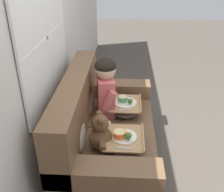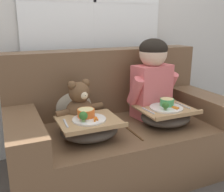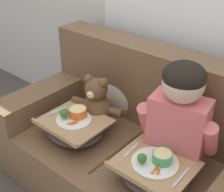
{
  "view_description": "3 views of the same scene",
  "coord_description": "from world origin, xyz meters",
  "px_view_note": "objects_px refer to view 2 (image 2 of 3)",
  "views": [
    {
      "loc": [
        -2.16,
        -0.15,
        1.94
      ],
      "look_at": [
        0.07,
        -0.02,
        0.73
      ],
      "focal_mm": 42.0,
      "sensor_mm": 36.0,
      "label": 1
    },
    {
      "loc": [
        -0.81,
        -1.68,
        1.15
      ],
      "look_at": [
        -0.07,
        0.0,
        0.63
      ],
      "focal_mm": 42.0,
      "sensor_mm": 36.0,
      "label": 2
    },
    {
      "loc": [
        0.92,
        -1.22,
        1.64
      ],
      "look_at": [
        -0.12,
        0.01,
        0.71
      ],
      "focal_mm": 50.0,
      "sensor_mm": 36.0,
      "label": 3
    }
  ],
  "objects_px": {
    "teddy_bear": "(80,107)",
    "throw_pillow_behind_teddy": "(72,98)",
    "child_figure": "(152,75)",
    "throw_pillow_behind_child": "(139,90)",
    "lap_tray_child": "(166,115)",
    "lap_tray_teddy": "(89,128)",
    "couch": "(117,129)"
  },
  "relations": [
    {
      "from": "teddy_bear",
      "to": "throw_pillow_behind_teddy",
      "type": "bearing_deg",
      "value": 90.29
    },
    {
      "from": "throw_pillow_behind_teddy",
      "to": "child_figure",
      "type": "relative_size",
      "value": 0.6
    },
    {
      "from": "throw_pillow_behind_child",
      "to": "teddy_bear",
      "type": "height_order",
      "value": "teddy_bear"
    },
    {
      "from": "throw_pillow_behind_teddy",
      "to": "teddy_bear",
      "type": "distance_m",
      "value": 0.2
    },
    {
      "from": "lap_tray_child",
      "to": "lap_tray_teddy",
      "type": "height_order",
      "value": "lap_tray_teddy"
    },
    {
      "from": "couch",
      "to": "teddy_bear",
      "type": "bearing_deg",
      "value": -176.83
    },
    {
      "from": "child_figure",
      "to": "lap_tray_child",
      "type": "bearing_deg",
      "value": -89.89
    },
    {
      "from": "child_figure",
      "to": "lap_tray_child",
      "type": "height_order",
      "value": "child_figure"
    },
    {
      "from": "child_figure",
      "to": "teddy_bear",
      "type": "height_order",
      "value": "child_figure"
    },
    {
      "from": "couch",
      "to": "child_figure",
      "type": "relative_size",
      "value": 2.64
    },
    {
      "from": "teddy_bear",
      "to": "child_figure",
      "type": "bearing_deg",
      "value": 0.35
    },
    {
      "from": "lap_tray_teddy",
      "to": "lap_tray_child",
      "type": "bearing_deg",
      "value": -0.09
    },
    {
      "from": "couch",
      "to": "throw_pillow_behind_child",
      "type": "relative_size",
      "value": 4.54
    },
    {
      "from": "throw_pillow_behind_teddy",
      "to": "throw_pillow_behind_child",
      "type": "bearing_deg",
      "value": 0.0
    },
    {
      "from": "throw_pillow_behind_child",
      "to": "lap_tray_teddy",
      "type": "bearing_deg",
      "value": -146.13
    },
    {
      "from": "lap_tray_child",
      "to": "lap_tray_teddy",
      "type": "relative_size",
      "value": 0.99
    },
    {
      "from": "child_figure",
      "to": "lap_tray_child",
      "type": "xyz_separation_m",
      "value": [
        0.0,
        -0.21,
        -0.27
      ]
    },
    {
      "from": "couch",
      "to": "lap_tray_child",
      "type": "distance_m",
      "value": 0.4
    },
    {
      "from": "child_figure",
      "to": "lap_tray_teddy",
      "type": "bearing_deg",
      "value": -161.08
    },
    {
      "from": "throw_pillow_behind_teddy",
      "to": "couch",
      "type": "bearing_deg",
      "value": -31.58
    },
    {
      "from": "lap_tray_child",
      "to": "lap_tray_teddy",
      "type": "bearing_deg",
      "value": 179.91
    },
    {
      "from": "child_figure",
      "to": "couch",
      "type": "bearing_deg",
      "value": 177.53
    },
    {
      "from": "throw_pillow_behind_teddy",
      "to": "child_figure",
      "type": "xyz_separation_m",
      "value": [
        0.6,
        -0.2,
        0.18
      ]
    },
    {
      "from": "throw_pillow_behind_child",
      "to": "child_figure",
      "type": "xyz_separation_m",
      "value": [
        0.0,
        -0.2,
        0.18
      ]
    },
    {
      "from": "throw_pillow_behind_teddy",
      "to": "child_figure",
      "type": "distance_m",
      "value": 0.66
    },
    {
      "from": "couch",
      "to": "teddy_bear",
      "type": "height_order",
      "value": "couch"
    },
    {
      "from": "lap_tray_child",
      "to": "child_figure",
      "type": "bearing_deg",
      "value": 90.11
    },
    {
      "from": "child_figure",
      "to": "lap_tray_teddy",
      "type": "distance_m",
      "value": 0.7
    },
    {
      "from": "throw_pillow_behind_child",
      "to": "lap_tray_teddy",
      "type": "distance_m",
      "value": 0.73
    },
    {
      "from": "teddy_bear",
      "to": "lap_tray_child",
      "type": "bearing_deg",
      "value": -18.73
    },
    {
      "from": "throw_pillow_behind_teddy",
      "to": "lap_tray_child",
      "type": "relative_size",
      "value": 0.94
    },
    {
      "from": "lap_tray_teddy",
      "to": "throw_pillow_behind_child",
      "type": "bearing_deg",
      "value": 33.87
    }
  ]
}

